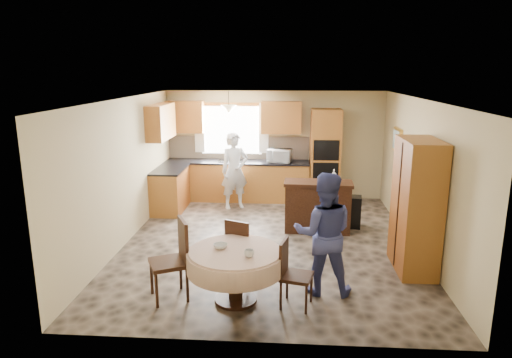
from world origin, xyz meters
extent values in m
cube|color=#705E4F|center=(0.00, 0.00, 0.00)|extent=(5.00, 6.00, 0.01)
cube|color=white|center=(0.00, 0.00, 2.50)|extent=(5.00, 6.00, 0.01)
cube|color=tan|center=(0.00, 3.00, 1.25)|extent=(5.00, 0.02, 2.50)
cube|color=tan|center=(0.00, -3.00, 1.25)|extent=(5.00, 0.02, 2.50)
cube|color=tan|center=(-2.50, 0.00, 1.25)|extent=(0.02, 6.00, 2.50)
cube|color=tan|center=(2.50, 0.00, 1.25)|extent=(0.02, 6.00, 2.50)
cube|color=white|center=(-1.00, 2.98, 1.60)|extent=(1.40, 0.03, 1.10)
cube|color=white|center=(-1.75, 2.93, 1.65)|extent=(0.22, 0.02, 1.15)
cube|color=white|center=(-0.25, 2.93, 1.65)|extent=(0.22, 0.02, 1.15)
cube|color=#BC7E32|center=(-0.85, 2.70, 0.44)|extent=(3.30, 0.60, 0.88)
cube|color=black|center=(-0.85, 2.70, 0.90)|extent=(3.30, 0.64, 0.04)
cube|color=#BC7E32|center=(-2.20, 1.80, 0.44)|extent=(0.60, 1.20, 0.88)
cube|color=black|center=(-2.20, 1.80, 0.90)|extent=(0.64, 1.20, 0.04)
cube|color=tan|center=(-0.85, 2.99, 1.18)|extent=(3.30, 0.02, 0.55)
cube|color=#C67E31|center=(-2.05, 2.83, 1.91)|extent=(0.85, 0.33, 0.72)
cube|color=#C67E31|center=(0.15, 2.83, 1.91)|extent=(0.90, 0.33, 0.72)
cube|color=#C67E31|center=(-2.33, 1.80, 1.91)|extent=(0.33, 1.20, 0.72)
cube|color=#BC7E32|center=(1.15, 2.69, 1.06)|extent=(0.66, 0.62, 2.12)
cube|color=black|center=(1.15, 2.38, 1.25)|extent=(0.56, 0.01, 0.45)
cube|color=black|center=(1.15, 2.38, 0.75)|extent=(0.56, 0.01, 0.45)
cone|color=beige|center=(-1.00, 2.50, 2.12)|extent=(0.36, 0.36, 0.18)
cube|color=#3D1F10|center=(0.88, 0.69, 0.45)|extent=(1.28, 0.58, 0.90)
cube|color=black|center=(1.51, 0.97, 0.31)|extent=(0.48, 0.37, 0.61)
cube|color=#BC7E32|center=(2.22, -0.90, 1.00)|extent=(0.52, 1.04, 1.99)
cylinder|color=#3D1F10|center=(-0.35, -2.08, 0.32)|extent=(0.18, 0.18, 0.65)
cylinder|color=#3D1F10|center=(-0.35, -2.08, 0.02)|extent=(0.55, 0.55, 0.04)
cylinder|color=beige|center=(-0.35, -2.08, 0.69)|extent=(1.19, 1.19, 0.05)
cylinder|color=beige|center=(-0.35, -2.08, 0.56)|extent=(1.25, 1.25, 0.26)
cube|color=#3D1F10|center=(-1.24, -2.06, 0.50)|extent=(0.62, 0.62, 0.06)
cube|color=#3D1F10|center=(-1.05, -1.97, 0.79)|extent=(0.23, 0.42, 0.55)
cylinder|color=#3D1F10|center=(-1.44, -2.26, 0.24)|extent=(0.04, 0.04, 0.47)
cylinder|color=#3D1F10|center=(-1.04, -2.26, 0.24)|extent=(0.04, 0.04, 0.47)
cylinder|color=#3D1F10|center=(-1.44, -1.86, 0.24)|extent=(0.04, 0.04, 0.47)
cylinder|color=#3D1F10|center=(-1.04, -1.86, 0.24)|extent=(0.04, 0.04, 0.47)
cube|color=#3D1F10|center=(-0.33, -1.34, 0.42)|extent=(0.51, 0.51, 0.05)
cube|color=#3D1F10|center=(-0.39, -1.50, 0.67)|extent=(0.36, 0.18, 0.47)
cylinder|color=#3D1F10|center=(-0.49, -1.51, 0.20)|extent=(0.03, 0.03, 0.40)
cylinder|color=#3D1F10|center=(-0.16, -1.51, 0.20)|extent=(0.03, 0.03, 0.40)
cylinder|color=#3D1F10|center=(-0.49, -1.17, 0.20)|extent=(0.03, 0.03, 0.40)
cylinder|color=#3D1F10|center=(-0.16, -1.17, 0.20)|extent=(0.03, 0.03, 0.40)
cube|color=#3D1F10|center=(0.44, -2.16, 0.41)|extent=(0.46, 0.46, 0.05)
cube|color=#3D1F10|center=(0.27, -2.11, 0.65)|extent=(0.12, 0.36, 0.45)
cylinder|color=#3D1F10|center=(0.28, -2.32, 0.19)|extent=(0.03, 0.03, 0.39)
cylinder|color=#3D1F10|center=(0.60, -2.32, 0.19)|extent=(0.03, 0.03, 0.39)
cylinder|color=#3D1F10|center=(0.28, -1.99, 0.19)|extent=(0.03, 0.03, 0.39)
cylinder|color=#3D1F10|center=(0.60, -1.99, 0.19)|extent=(0.03, 0.03, 0.39)
cube|color=gold|center=(2.47, 1.59, 1.61)|extent=(0.05, 0.58, 0.48)
cube|color=#A1B3BD|center=(2.44, 1.59, 1.61)|extent=(0.01, 0.48, 0.38)
imported|color=silver|center=(0.12, 2.65, 1.07)|extent=(0.59, 0.45, 0.29)
imported|color=silver|center=(-0.84, 2.07, 0.83)|extent=(0.72, 0.62, 1.66)
imported|color=#3A4180|center=(0.80, -1.73, 0.84)|extent=(0.84, 0.66, 1.67)
imported|color=#B2B2B2|center=(0.55, 0.69, 0.92)|extent=(0.28, 0.28, 0.06)
imported|color=silver|center=(1.16, 0.69, 1.04)|extent=(0.14, 0.14, 0.30)
imported|color=#B2B2B2|center=(-0.16, -2.28, 0.76)|extent=(0.12, 0.12, 0.09)
imported|color=#B2B2B2|center=(-0.55, -2.03, 0.74)|extent=(0.22, 0.22, 0.06)
camera|label=1|loc=(0.29, -7.52, 2.97)|focal=32.00mm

